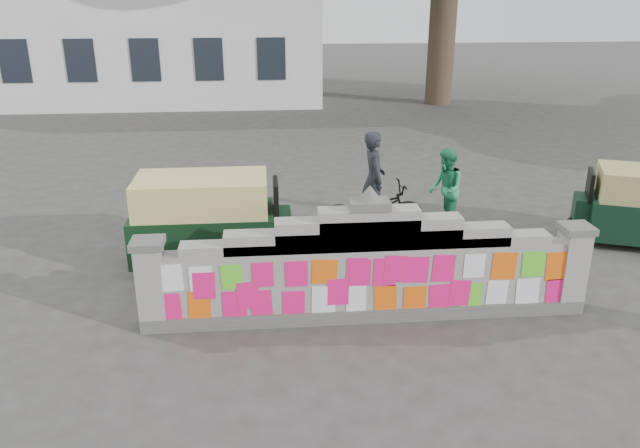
% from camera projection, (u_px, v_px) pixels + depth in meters
% --- Properties ---
extents(ground, '(100.00, 100.00, 0.00)m').
position_uv_depth(ground, '(366.00, 317.00, 9.11)').
color(ground, '#383533').
rests_on(ground, ground).
extents(parapet_wall, '(6.48, 0.44, 2.01)m').
position_uv_depth(parapet_wall, '(368.00, 270.00, 8.84)').
color(parapet_wall, '#4C4C49').
rests_on(parapet_wall, ground).
extents(building, '(16.00, 10.00, 8.90)m').
position_uv_depth(building, '(132.00, 2.00, 27.59)').
color(building, silver).
rests_on(building, ground).
extents(cyclist_bike, '(2.07, 0.82, 1.07)m').
position_uv_depth(cyclist_bike, '(373.00, 210.00, 11.93)').
color(cyclist_bike, black).
rests_on(cyclist_bike, ground).
extents(cyclist_rider, '(0.47, 0.68, 1.81)m').
position_uv_depth(cyclist_rider, '(373.00, 192.00, 11.80)').
color(cyclist_rider, black).
rests_on(cyclist_rider, ground).
extents(pedestrian, '(0.64, 0.80, 1.60)m').
position_uv_depth(pedestrian, '(446.00, 189.00, 12.31)').
color(pedestrian, '#278F5B').
rests_on(pedestrian, ground).
extents(rickshaw_left, '(2.80, 1.30, 1.55)m').
position_uv_depth(rickshaw_left, '(208.00, 219.00, 10.69)').
color(rickshaw_left, black).
rests_on(rickshaw_left, ground).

